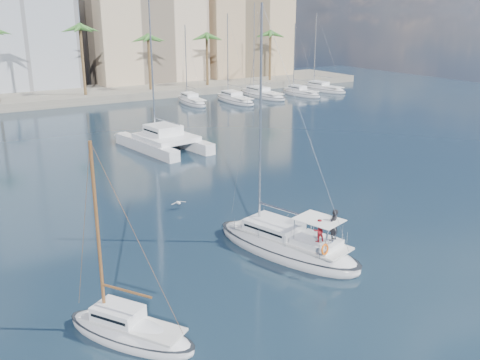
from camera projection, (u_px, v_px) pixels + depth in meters
ground at (246, 237)px, 33.85m from camera, size 160.00×160.00×0.00m
quay at (36, 99)px, 83.07m from camera, size 120.00×14.00×1.20m
building_beige at (144, 31)px, 98.55m from camera, size 20.00×14.00×20.00m
building_tan_right at (241, 35)px, 107.27m from camera, size 18.00×12.00×18.00m
palm_centre at (34, 35)px, 76.89m from camera, size 3.60×3.60×12.30m
palm_right at (236, 31)px, 93.95m from camera, size 3.60×3.60×12.30m
main_sloop at (286, 245)px, 31.57m from camera, size 5.88×10.50×14.87m
small_sloop at (129, 331)px, 23.30m from camera, size 5.17×6.55×9.30m
catamaran at (164, 138)px, 55.11m from camera, size 6.77×11.37×15.82m
seagull at (178, 203)px, 38.37m from camera, size 1.13×0.49×0.21m
moored_yacht_a at (192, 104)px, 81.95m from camera, size 3.37×9.52×11.90m
moored_yacht_b at (235, 102)px, 83.59m from camera, size 3.32×10.83×13.72m
moored_yacht_c at (262, 97)px, 88.47m from camera, size 3.98×12.33×15.54m
moored_yacht_d at (301, 95)px, 90.12m from camera, size 3.52×9.55×11.90m
moored_yacht_e at (323, 91)px, 95.00m from camera, size 4.61×11.11×13.72m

